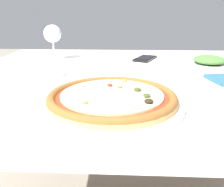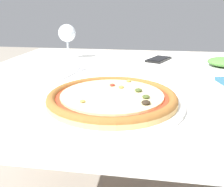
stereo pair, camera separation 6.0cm
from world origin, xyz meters
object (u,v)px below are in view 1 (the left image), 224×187
at_px(cell_phone, 145,58).
at_px(dining_table, 129,96).
at_px(wine_glass_far_left, 53,35).
at_px(fork, 64,74).
at_px(pizza_plate, 112,99).
at_px(side_plate, 209,62).

bearing_deg(cell_phone, dining_table, -105.42).
bearing_deg(dining_table, wine_glass_far_left, 142.79).
height_order(dining_table, fork, fork).
height_order(dining_table, wine_glass_far_left, wine_glass_far_left).
relative_size(dining_table, fork, 7.14).
bearing_deg(fork, pizza_plate, -57.24).
height_order(fork, cell_phone, cell_phone).
height_order(wine_glass_far_left, side_plate, wine_glass_far_left).
xyz_separation_m(dining_table, side_plate, (0.33, 0.16, 0.10)).
xyz_separation_m(dining_table, cell_phone, (0.08, 0.29, 0.08)).
relative_size(pizza_plate, wine_glass_far_left, 2.22).
relative_size(dining_table, wine_glass_far_left, 7.66).
bearing_deg(cell_phone, fork, -137.17).
xyz_separation_m(pizza_plate, fork, (-0.18, 0.29, -0.01)).
bearing_deg(cell_phone, side_plate, -26.84).
distance_m(pizza_plate, fork, 0.34).
height_order(dining_table, side_plate, side_plate).
xyz_separation_m(fork, cell_phone, (0.31, 0.29, 0.00)).
xyz_separation_m(cell_phone, side_plate, (0.25, -0.13, 0.01)).
distance_m(dining_table, cell_phone, 0.31).
bearing_deg(pizza_plate, wine_glass_far_left, 118.02).
distance_m(cell_phone, side_plate, 0.28).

